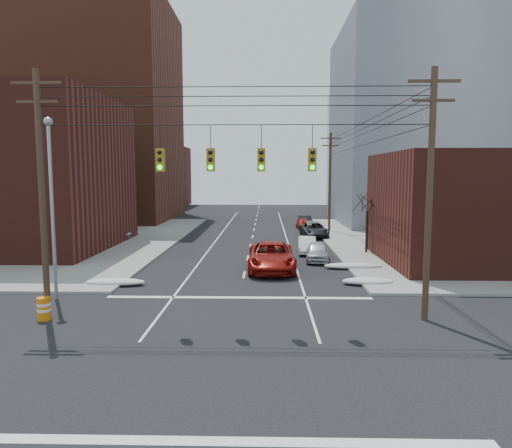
{
  "coord_description": "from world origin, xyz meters",
  "views": [
    {
      "loc": [
        1.41,
        -16.94,
        6.49
      ],
      "look_at": [
        0.71,
        14.84,
        3.0
      ],
      "focal_mm": 32.0,
      "sensor_mm": 36.0,
      "label": 1
    }
  ],
  "objects_px": {
    "construction_barrel": "(44,308)",
    "parked_car_a": "(318,251)",
    "parked_car_b": "(307,245)",
    "lot_car_d": "(51,234)",
    "parked_car_c": "(314,230)",
    "parked_car_f": "(305,220)",
    "red_pickup": "(271,256)",
    "lot_car_c": "(58,243)",
    "parked_car_e": "(303,223)",
    "lot_car_b": "(108,232)",
    "parked_car_d": "(312,228)",
    "lot_car_a": "(68,240)"
  },
  "relations": [
    {
      "from": "red_pickup",
      "to": "lot_car_d",
      "type": "distance_m",
      "value": 23.38
    },
    {
      "from": "red_pickup",
      "to": "lot_car_b",
      "type": "height_order",
      "value": "red_pickup"
    },
    {
      "from": "parked_car_e",
      "to": "construction_barrel",
      "type": "relative_size",
      "value": 3.62
    },
    {
      "from": "parked_car_c",
      "to": "lot_car_a",
      "type": "height_order",
      "value": "parked_car_c"
    },
    {
      "from": "parked_car_b",
      "to": "parked_car_e",
      "type": "bearing_deg",
      "value": 90.47
    },
    {
      "from": "parked_car_c",
      "to": "construction_barrel",
      "type": "distance_m",
      "value": 31.06
    },
    {
      "from": "lot_car_d",
      "to": "lot_car_c",
      "type": "bearing_deg",
      "value": -159.05
    },
    {
      "from": "construction_barrel",
      "to": "parked_car_a",
      "type": "bearing_deg",
      "value": 45.94
    },
    {
      "from": "parked_car_a",
      "to": "lot_car_a",
      "type": "bearing_deg",
      "value": 173.44
    },
    {
      "from": "red_pickup",
      "to": "lot_car_c",
      "type": "height_order",
      "value": "red_pickup"
    },
    {
      "from": "parked_car_a",
      "to": "parked_car_d",
      "type": "distance_m",
      "value": 15.89
    },
    {
      "from": "parked_car_c",
      "to": "parked_car_f",
      "type": "height_order",
      "value": "parked_car_c"
    },
    {
      "from": "parked_car_f",
      "to": "parked_car_d",
      "type": "bearing_deg",
      "value": -96.01
    },
    {
      "from": "parked_car_c",
      "to": "lot_car_c",
      "type": "relative_size",
      "value": 1.23
    },
    {
      "from": "lot_car_a",
      "to": "construction_barrel",
      "type": "height_order",
      "value": "lot_car_a"
    },
    {
      "from": "parked_car_e",
      "to": "lot_car_a",
      "type": "bearing_deg",
      "value": -147.95
    },
    {
      "from": "parked_car_d",
      "to": "lot_car_a",
      "type": "xyz_separation_m",
      "value": [
        -22.05,
        -11.22,
        0.19
      ]
    },
    {
      "from": "construction_barrel",
      "to": "parked_car_f",
      "type": "bearing_deg",
      "value": 68.65
    },
    {
      "from": "parked_car_c",
      "to": "parked_car_d",
      "type": "xyz_separation_m",
      "value": [
        0.0,
        2.85,
        -0.13
      ]
    },
    {
      "from": "construction_barrel",
      "to": "parked_car_e",
      "type": "bearing_deg",
      "value": 67.39
    },
    {
      "from": "red_pickup",
      "to": "parked_car_b",
      "type": "bearing_deg",
      "value": 65.33
    },
    {
      "from": "lot_car_b",
      "to": "parked_car_c",
      "type": "bearing_deg",
      "value": -61.88
    },
    {
      "from": "parked_car_a",
      "to": "parked_car_c",
      "type": "distance_m",
      "value": 13.05
    },
    {
      "from": "parked_car_b",
      "to": "parked_car_d",
      "type": "bearing_deg",
      "value": 86.75
    },
    {
      "from": "lot_car_c",
      "to": "lot_car_d",
      "type": "height_order",
      "value": "lot_car_d"
    },
    {
      "from": "lot_car_c",
      "to": "parked_car_b",
      "type": "bearing_deg",
      "value": -113.36
    },
    {
      "from": "red_pickup",
      "to": "lot_car_c",
      "type": "bearing_deg",
      "value": 158.4
    },
    {
      "from": "parked_car_e",
      "to": "lot_car_c",
      "type": "height_order",
      "value": "lot_car_c"
    },
    {
      "from": "parked_car_a",
      "to": "parked_car_d",
      "type": "bearing_deg",
      "value": 91.9
    },
    {
      "from": "parked_car_a",
      "to": "construction_barrel",
      "type": "height_order",
      "value": "parked_car_a"
    },
    {
      "from": "parked_car_f",
      "to": "construction_barrel",
      "type": "height_order",
      "value": "parked_car_f"
    },
    {
      "from": "lot_car_b",
      "to": "lot_car_c",
      "type": "height_order",
      "value": "lot_car_b"
    },
    {
      "from": "parked_car_e",
      "to": "lot_car_a",
      "type": "height_order",
      "value": "lot_car_a"
    },
    {
      "from": "parked_car_a",
      "to": "lot_car_c",
      "type": "bearing_deg",
      "value": 176.67
    },
    {
      "from": "lot_car_d",
      "to": "lot_car_b",
      "type": "bearing_deg",
      "value": -72.92
    },
    {
      "from": "parked_car_d",
      "to": "construction_barrel",
      "type": "distance_m",
      "value": 33.59
    },
    {
      "from": "parked_car_e",
      "to": "lot_car_a",
      "type": "distance_m",
      "value": 26.57
    },
    {
      "from": "parked_car_d",
      "to": "lot_car_d",
      "type": "bearing_deg",
      "value": -158.38
    },
    {
      "from": "lot_car_b",
      "to": "lot_car_d",
      "type": "height_order",
      "value": "lot_car_d"
    },
    {
      "from": "lot_car_a",
      "to": "parked_car_f",
      "type": "bearing_deg",
      "value": -26.82
    },
    {
      "from": "parked_car_c",
      "to": "parked_car_e",
      "type": "height_order",
      "value": "parked_car_c"
    },
    {
      "from": "red_pickup",
      "to": "parked_car_a",
      "type": "bearing_deg",
      "value": 43.32
    },
    {
      "from": "parked_car_b",
      "to": "lot_car_c",
      "type": "bearing_deg",
      "value": -176.21
    },
    {
      "from": "red_pickup",
      "to": "parked_car_f",
      "type": "height_order",
      "value": "red_pickup"
    },
    {
      "from": "parked_car_d",
      "to": "lot_car_c",
      "type": "xyz_separation_m",
      "value": [
        -22.41,
        -12.38,
        0.17
      ]
    },
    {
      "from": "parked_car_c",
      "to": "construction_barrel",
      "type": "height_order",
      "value": "parked_car_c"
    },
    {
      "from": "parked_car_e",
      "to": "parked_car_d",
      "type": "bearing_deg",
      "value": -86.8
    },
    {
      "from": "parked_car_b",
      "to": "lot_car_d",
      "type": "distance_m",
      "value": 23.94
    },
    {
      "from": "parked_car_d",
      "to": "parked_car_a",
      "type": "bearing_deg",
      "value": -90.0
    },
    {
      "from": "parked_car_e",
      "to": "lot_car_c",
      "type": "xyz_separation_m",
      "value": [
        -21.86,
        -16.76,
        0.15
      ]
    }
  ]
}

